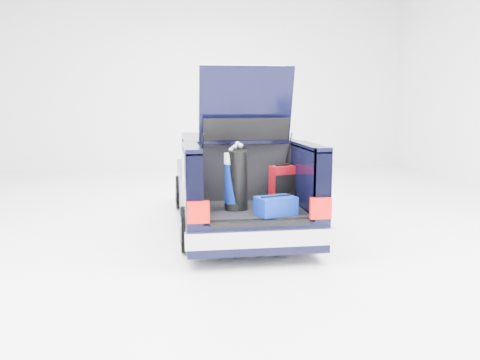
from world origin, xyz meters
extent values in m
plane|color=white|center=(0.00, 0.00, 0.00)|extent=(14.00, 14.00, 0.00)
cube|color=black|center=(0.00, 0.65, 0.50)|extent=(1.75, 3.00, 0.70)
cube|color=black|center=(0.00, 2.22, 0.40)|extent=(1.70, 0.30, 0.50)
cube|color=#B1B1B9|center=(0.00, 2.36, 0.33)|extent=(1.72, 0.10, 0.22)
cube|color=black|center=(0.00, 0.15, 1.12)|extent=(1.55, 1.95, 0.54)
cube|color=black|center=(0.00, 0.15, 1.41)|extent=(1.62, 2.05, 0.06)
cube|color=black|center=(0.00, -1.50, 0.35)|extent=(1.75, 1.30, 0.40)
cube|color=black|center=(0.00, -1.48, 0.57)|extent=(1.32, 1.18, 0.05)
cube|color=black|center=(-0.78, -1.50, 0.97)|extent=(0.20, 1.30, 0.85)
cube|color=black|center=(0.78, -1.50, 0.97)|extent=(0.20, 1.30, 0.85)
cube|color=black|center=(-0.78, -1.50, 1.41)|extent=(0.20, 1.30, 0.06)
cube|color=black|center=(0.78, -1.50, 1.41)|extent=(0.20, 1.30, 0.06)
cube|color=black|center=(0.00, -0.88, 0.97)|extent=(1.36, 0.08, 0.84)
cube|color=#B1B1B9|center=(0.00, -2.18, 0.38)|extent=(1.80, 0.12, 0.20)
cube|color=#B30B07|center=(-0.74, -2.15, 0.72)|extent=(0.26, 0.07, 0.26)
cube|color=#B30B07|center=(0.74, -2.15, 0.72)|extent=(0.26, 0.07, 0.26)
cube|color=black|center=(0.00, -2.15, 0.56)|extent=(1.20, 0.06, 0.06)
cube|color=black|center=(0.00, -1.05, 1.96)|extent=(1.28, 0.33, 1.03)
cube|color=black|center=(0.00, -1.01, 2.10)|extent=(0.95, 0.17, 0.54)
cylinder|color=black|center=(-0.82, 1.45, 0.31)|extent=(0.20, 0.62, 0.62)
cylinder|color=slate|center=(-0.82, 1.45, 0.31)|extent=(0.23, 0.36, 0.36)
cylinder|color=black|center=(0.82, 1.45, 0.31)|extent=(0.20, 0.62, 0.62)
cylinder|color=slate|center=(0.82, 1.45, 0.31)|extent=(0.23, 0.36, 0.36)
cylinder|color=black|center=(-0.82, -1.35, 0.31)|extent=(0.20, 0.62, 0.62)
cylinder|color=slate|center=(-0.82, -1.35, 0.31)|extent=(0.23, 0.36, 0.36)
cylinder|color=black|center=(0.82, -1.35, 0.31)|extent=(0.20, 0.62, 0.62)
cylinder|color=slate|center=(0.82, -1.35, 0.31)|extent=(0.23, 0.36, 0.36)
cube|color=#71030B|center=(0.50, -1.14, 0.86)|extent=(0.37, 0.30, 0.51)
cube|color=black|center=(0.50, -1.14, 1.12)|extent=(0.21, 0.11, 0.03)
cube|color=black|center=(0.50, -1.24, 0.80)|extent=(0.32, 0.13, 0.39)
cylinder|color=black|center=(-0.18, -1.57, 0.99)|extent=(0.31, 0.37, 0.80)
cube|color=white|center=(-0.18, -1.47, 1.02)|extent=(0.10, 0.04, 0.28)
sphere|color=#99999E|center=(-0.22, -1.55, 1.42)|extent=(0.07, 0.07, 0.07)
sphere|color=#99999E|center=(-0.16, -1.60, 1.44)|extent=(0.07, 0.07, 0.07)
cylinder|color=black|center=(-0.24, -1.54, 0.65)|extent=(0.30, 0.30, 0.10)
cylinder|color=navy|center=(-0.24, -1.54, 0.95)|extent=(0.27, 0.27, 0.53)
cylinder|color=white|center=(-0.24, -1.54, 1.27)|extent=(0.30, 0.30, 0.13)
sphere|color=#99999E|center=(-0.21, -1.52, 1.37)|extent=(0.06, 0.06, 0.06)
sphere|color=#99999E|center=(-0.24, -1.50, 1.40)|extent=(0.06, 0.06, 0.06)
cube|color=navy|center=(0.24, -1.90, 0.71)|extent=(0.55, 0.44, 0.23)
cylinder|color=black|center=(0.24, -1.90, 0.84)|extent=(0.40, 0.15, 0.02)
camera|label=1|loc=(-1.11, -7.94, 2.01)|focal=38.00mm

